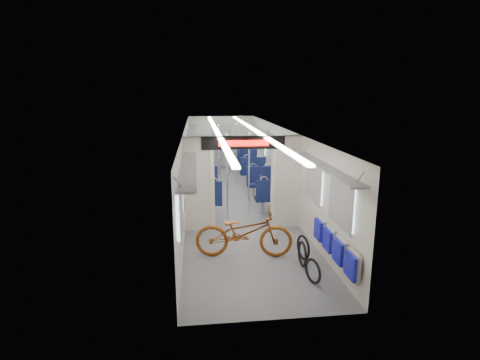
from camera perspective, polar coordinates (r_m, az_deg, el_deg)
The scene contains 14 objects.
carriage at distance 10.83m, azimuth -0.66°, elevation 3.51°, with size 12.00×12.02×2.31m.
bicycle at distance 7.74m, azimuth 0.58°, elevation -7.98°, with size 0.70×2.00×1.05m, color brown.
flip_bench at distance 7.17m, azimuth 14.15°, elevation -9.69°, with size 0.12×2.07×0.48m.
bike_hoop_a at distance 6.96m, azimuth 11.04°, elevation -13.64°, with size 0.47×0.47×0.05m, color black.
bike_hoop_b at distance 7.54m, azimuth 9.47°, elevation -11.21°, with size 0.51×0.51×0.05m, color black.
bike_hoop_c at distance 7.82m, azimuth 9.59°, elevation -10.25°, with size 0.52×0.52×0.05m, color black.
seat_bay_near_left at distance 11.05m, azimuth -5.52°, elevation -1.35°, with size 0.94×2.19×1.14m.
seat_bay_near_right at distance 11.35m, azimuth 3.95°, elevation -1.04°, with size 0.90×2.03×1.09m.
seat_bay_far_left at distance 14.46m, azimuth -5.80°, elevation 1.98°, with size 0.89×1.96×1.07m.
seat_bay_far_right at distance 14.80m, azimuth 1.45°, elevation 2.40°, with size 0.93×2.17×1.13m.
stanchion_near_left at distance 9.83m, azimuth -1.92°, elevation 0.43°, with size 0.04×0.04×2.30m, color silver.
stanchion_near_right at distance 10.08m, azimuth 1.38°, elevation 0.75°, with size 0.04×0.04×2.30m, color silver.
stanchion_far_left at distance 12.62m, azimuth -3.18°, elevation 3.25°, with size 0.04×0.04×2.30m, color silver.
stanchion_far_right at distance 13.19m, azimuth -0.58°, elevation 3.71°, with size 0.05×0.05×2.30m, color silver.
Camera 1 is at (-1.10, -10.89, 3.32)m, focal length 28.00 mm.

